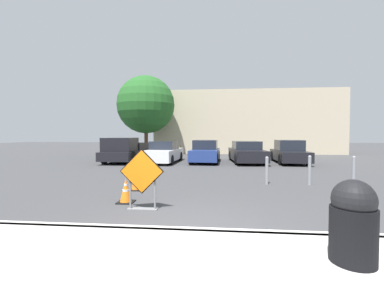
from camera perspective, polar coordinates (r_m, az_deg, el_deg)
ground_plane at (r=14.56m, az=3.52°, el=-5.08°), size 96.00×96.00×0.00m
sidewalk_strip at (r=3.69m, az=-3.05°, el=-25.84°), size 29.50×2.43×0.14m
curb_lip at (r=4.79m, az=-0.78°, el=-19.10°), size 29.50×0.20×0.14m
road_closed_sign at (r=6.28m, az=-11.07°, el=-7.14°), size 1.07×0.20×1.46m
traffic_cone_nearest at (r=7.13m, az=-14.49°, el=-10.02°), size 0.42×0.42×0.65m
traffic_cone_second at (r=8.61m, az=-12.34°, el=-7.49°), size 0.40×0.40×0.78m
traffic_cone_third at (r=9.97m, az=-11.84°, el=-6.13°), size 0.38×0.38×0.80m
traffic_cone_fourth at (r=11.33m, az=-10.96°, el=-5.08°), size 0.49×0.49×0.82m
pickup_truck at (r=17.68m, az=-14.73°, el=-1.51°), size 2.09×5.07×1.62m
parked_car_nearest at (r=16.95m, az=-6.18°, el=-1.90°), size 2.00×4.48×1.39m
parked_car_second at (r=16.90m, az=2.98°, el=-1.79°), size 1.93×4.12×1.46m
parked_car_third at (r=17.11m, az=12.02°, el=-1.85°), size 2.15×4.63×1.40m
parked_car_fourth at (r=17.56m, az=20.80°, el=-1.79°), size 1.87×4.15×1.47m
trash_bin at (r=4.04m, az=32.18°, el=-14.27°), size 0.56×0.56×1.08m
bollard_nearest at (r=9.73m, az=16.30°, el=-5.50°), size 0.12×0.12×1.02m
bollard_second at (r=10.11m, az=24.67°, el=-5.17°), size 0.12×0.12×1.07m
bollard_third at (r=10.70m, az=32.28°, el=-4.93°), size 0.12×0.12×1.06m
building_facade_backdrop at (r=26.95m, az=11.71°, el=4.63°), size 17.95×5.00×6.10m
street_tree_behind_lot at (r=23.09m, az=-10.20°, el=8.57°), size 5.03×5.03×6.97m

